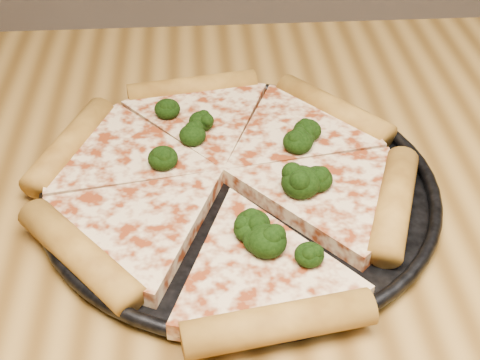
{
  "coord_description": "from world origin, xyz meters",
  "views": [
    {
      "loc": [
        -0.14,
        -0.37,
        1.13
      ],
      "look_at": [
        -0.11,
        0.1,
        0.77
      ],
      "focal_mm": 51.53,
      "sensor_mm": 36.0,
      "label": 1
    }
  ],
  "objects": [
    {
      "name": "broccoli_florets",
      "position": [
        -0.09,
        0.1,
        0.78
      ],
      "size": [
        0.16,
        0.23,
        0.03
      ],
      "color": "black",
      "rests_on": "pizza"
    },
    {
      "name": "dining_table",
      "position": [
        0.0,
        0.0,
        0.66
      ],
      "size": [
        1.2,
        0.9,
        0.75
      ],
      "color": "olive",
      "rests_on": "ground"
    },
    {
      "name": "pizza",
      "position": [
        -0.12,
        0.11,
        0.77
      ],
      "size": [
        0.35,
        0.37,
        0.03
      ],
      "rotation": [
        0.0,
        0.0,
        0.17
      ],
      "color": "beige",
      "rests_on": "pizza_pan"
    },
    {
      "name": "pizza_pan",
      "position": [
        -0.11,
        0.1,
        0.76
      ],
      "size": [
        0.35,
        0.35,
        0.02
      ],
      "color": "black",
      "rests_on": "dining_table"
    }
  ]
}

